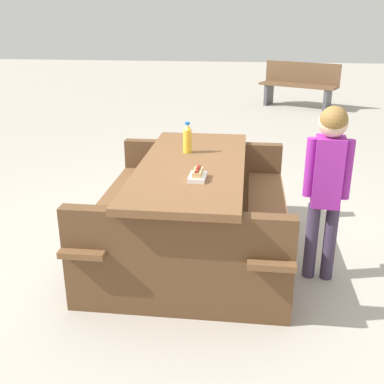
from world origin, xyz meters
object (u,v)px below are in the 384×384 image
(soda_bottle, at_px, (187,139))
(child_in_coat, at_px, (328,173))
(picnic_table, at_px, (192,202))
(park_bench_mid, at_px, (299,84))
(hotdog_tray, at_px, (198,175))

(soda_bottle, xyz_separation_m, child_in_coat, (0.49, 1.00, -0.07))
(picnic_table, relative_size, park_bench_mid, 1.18)
(soda_bottle, xyz_separation_m, hotdog_tray, (0.62, 0.15, -0.08))
(park_bench_mid, bearing_deg, picnic_table, -12.22)
(picnic_table, distance_m, child_in_coat, 1.02)
(soda_bottle, distance_m, hotdog_tray, 0.64)
(child_in_coat, bearing_deg, soda_bottle, -116.31)
(picnic_table, height_order, hotdog_tray, hotdog_tray)
(picnic_table, height_order, soda_bottle, soda_bottle)
(child_in_coat, bearing_deg, park_bench_mid, 176.19)
(park_bench_mid, bearing_deg, hotdog_tray, -10.96)
(hotdog_tray, bearing_deg, child_in_coat, 98.28)
(soda_bottle, xyz_separation_m, park_bench_mid, (-6.02, 1.43, -0.41))
(hotdog_tray, distance_m, park_bench_mid, 6.77)
(park_bench_mid, bearing_deg, child_in_coat, -3.81)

